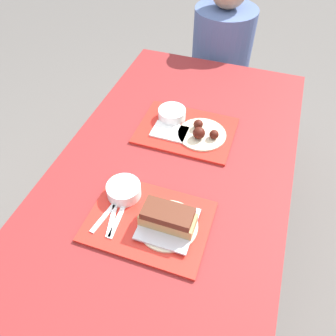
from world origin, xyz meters
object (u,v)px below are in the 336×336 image
Objects in this scene: tray_far at (186,130)px; person_seated_across at (222,47)px; brisket_sandwich_plate at (168,220)px; wings_plate_far at (202,133)px; bowl_coleslaw_far at (172,113)px; bowl_coleslaw_near at (124,190)px; tray_near at (149,221)px.

person_seated_across is (-0.02, 0.82, -0.03)m from tray_far.
brisket_sandwich_plate is at bearing -80.23° from tray_far.
tray_far is 0.08m from wings_plate_far.
brisket_sandwich_plate is at bearing -72.84° from bowl_coleslaw_far.
bowl_coleslaw_near is at bearing -93.13° from bowl_coleslaw_far.
bowl_coleslaw_far is 0.17m from wings_plate_far.
person_seated_across reaches higher than tray_far.
wings_plate_far reaches higher than bowl_coleslaw_far.
tray_far is 2.00× the size of wings_plate_far.
brisket_sandwich_plate is 0.46m from wings_plate_far.
person_seated_across reaches higher than brisket_sandwich_plate.
bowl_coleslaw_near is at bearing 148.54° from tray_near.
wings_plate_far reaches higher than bowl_coleslaw_near.
brisket_sandwich_plate is 1.31m from person_seated_across.
bowl_coleslaw_far reaches higher than tray_far.
tray_far is 2.03× the size of brisket_sandwich_plate.
brisket_sandwich_plate is 0.98× the size of wings_plate_far.
brisket_sandwich_plate is at bearing -88.86° from wings_plate_far.
person_seated_across is at bearing 86.22° from bowl_coleslaw_near.
tray_far is at bearing -32.41° from bowl_coleslaw_far.
person_seated_across reaches higher than tray_near.
brisket_sandwich_plate is (0.19, -0.07, 0.01)m from bowl_coleslaw_near.
bowl_coleslaw_far is (0.02, 0.45, 0.00)m from bowl_coleslaw_near.
bowl_coleslaw_far is 0.17× the size of person_seated_across.
bowl_coleslaw_far is (-0.08, 0.05, 0.03)m from tray_far.
bowl_coleslaw_near is 0.59× the size of wings_plate_far.
tray_near is at bearing -79.68° from bowl_coleslaw_far.
person_seated_across reaches higher than wings_plate_far.
tray_far is at bearing 99.77° from brisket_sandwich_plate.
bowl_coleslaw_near is 0.17× the size of person_seated_across.
wings_plate_far is (0.15, -0.07, -0.01)m from bowl_coleslaw_far.
person_seated_across is at bearing 94.69° from brisket_sandwich_plate.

